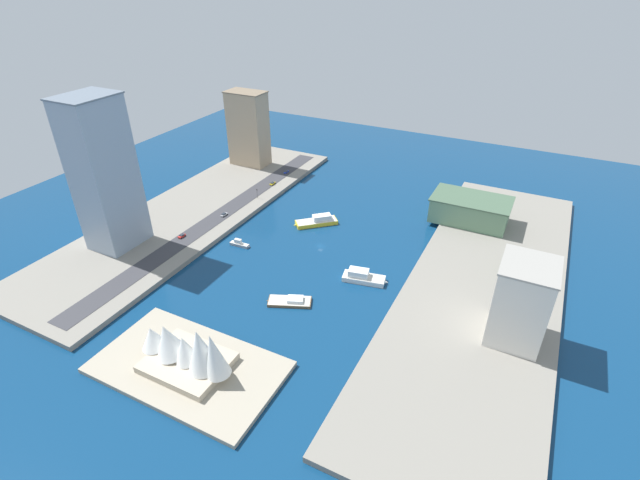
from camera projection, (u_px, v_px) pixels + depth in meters
ground_plane at (320, 246)px, 262.11m from camera, size 440.00×440.00×0.00m
quay_west at (484, 287)px, 226.92m from camera, size 70.00×240.00×2.73m
quay_east at (195, 211)px, 295.90m from camera, size 70.00×240.00×2.73m
peninsula_point at (189, 367)px, 183.01m from camera, size 74.11×41.94×2.00m
road_strip at (220, 215)px, 287.66m from camera, size 12.36×228.00×0.15m
barge_flat_brown at (291, 301)px, 218.36m from camera, size 21.71×15.29×2.99m
ferry_yellow_fast at (318, 221)px, 283.19m from camera, size 24.20×23.02×5.72m
ferry_white_commuter at (363, 277)px, 232.95m from camera, size 23.37×11.71×6.06m
yacht_sleek_gray at (240, 244)px, 261.81m from camera, size 12.69×3.59×4.13m
tower_tall_glass at (104, 175)px, 239.83m from camera, size 22.90×28.37×81.02m
hotel_broad_white at (521, 302)px, 186.54m from camera, size 21.57×24.26×35.93m
apartment_midrise_tan at (248, 129)px, 347.45m from camera, size 28.82×17.38×54.70m
terminal_long_green at (470, 209)px, 278.64m from camera, size 45.49×27.27×14.92m
pickup_red at (182, 236)px, 264.77m from camera, size 2.15×4.67×1.56m
hatchback_blue at (286, 172)px, 344.83m from camera, size 2.00×5.05×1.42m
taxi_yellow_cab at (273, 183)px, 327.03m from camera, size 2.09×5.05×1.60m
sedan_silver at (224, 214)px, 286.92m from camera, size 2.13×5.02×1.63m
traffic_light_waterfront at (257, 192)px, 306.70m from camera, size 0.36×0.36×6.50m
opera_landmark at (187, 350)px, 177.71m from camera, size 42.41×24.62×21.57m
park_tree_cluster at (520, 262)px, 231.30m from camera, size 7.67×18.73×10.33m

